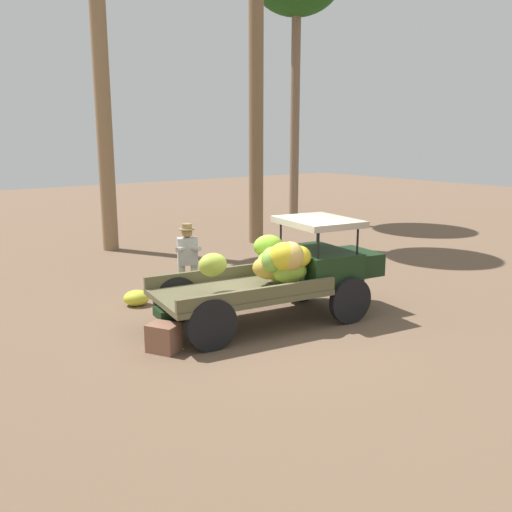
{
  "coord_description": "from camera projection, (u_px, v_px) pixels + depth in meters",
  "views": [
    {
      "loc": [
        -6.13,
        -7.6,
        3.43
      ],
      "look_at": [
        -0.25,
        0.18,
        1.29
      ],
      "focal_mm": 38.79,
      "sensor_mm": 36.0,
      "label": 1
    }
  ],
  "objects": [
    {
      "name": "loose_banana_bunch",
      "position": [
        137.0,
        298.0,
        11.32
      ],
      "size": [
        0.67,
        0.63,
        0.32
      ],
      "primitive_type": "ellipsoid",
      "rotation": [
        0.0,
        0.01,
        2.66
      ],
      "color": "#D0D234",
      "rests_on": "ground"
    },
    {
      "name": "wooden_crate",
      "position": [
        164.0,
        338.0,
        8.91
      ],
      "size": [
        0.56,
        0.6,
        0.46
      ],
      "primitive_type": "cube",
      "rotation": [
        0.0,
        0.0,
        2.07
      ],
      "color": "#8A5C46",
      "rests_on": "ground"
    },
    {
      "name": "farmer",
      "position": [
        188.0,
        259.0,
        11.23
      ],
      "size": [
        0.56,
        0.53,
        1.69
      ],
      "rotation": [
        0.0,
        0.0,
        -1.99
      ],
      "color": "#B5BAA5",
      "rests_on": "ground"
    },
    {
      "name": "truck",
      "position": [
        288.0,
        271.0,
        10.32
      ],
      "size": [
        4.61,
        2.28,
        1.87
      ],
      "rotation": [
        0.0,
        0.0,
        -0.15
      ],
      "color": "black",
      "rests_on": "ground"
    },
    {
      "name": "ground_plane",
      "position": [
        272.0,
        323.0,
        10.27
      ],
      "size": [
        60.0,
        60.0,
        0.0
      ],
      "primitive_type": "plane",
      "color": "brown"
    }
  ]
}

